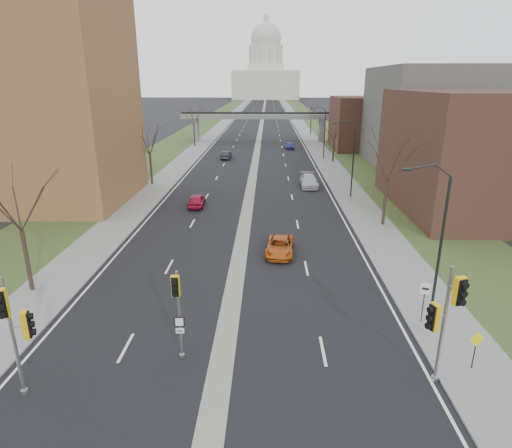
{
  "coord_description": "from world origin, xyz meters",
  "views": [
    {
      "loc": [
        2.15,
        -16.41,
        12.9
      ],
      "look_at": [
        1.4,
        10.39,
        3.91
      ],
      "focal_mm": 30.0,
      "sensor_mm": 36.0,
      "label": 1
    }
  ],
  "objects_px": {
    "signal_pole_left": "(14,322)",
    "car_left_far": "(226,155)",
    "signal_pole_median": "(177,301)",
    "car_right_near": "(280,246)",
    "speed_limit_sign": "(424,295)",
    "warning_sign": "(476,345)",
    "car_right_far": "(289,146)",
    "car_right_mid": "(309,181)",
    "car_left_near": "(197,200)",
    "signal_pole_right": "(445,311)"
  },
  "relations": [
    {
      "from": "signal_pole_right",
      "to": "car_right_near",
      "type": "relative_size",
      "value": 1.24
    },
    {
      "from": "signal_pole_left",
      "to": "car_left_near",
      "type": "height_order",
      "value": "signal_pole_left"
    },
    {
      "from": "signal_pole_median",
      "to": "signal_pole_right",
      "type": "xyz_separation_m",
      "value": [
        11.66,
        -1.4,
        0.47
      ]
    },
    {
      "from": "car_left_near",
      "to": "car_left_far",
      "type": "distance_m",
      "value": 29.69
    },
    {
      "from": "signal_pole_right",
      "to": "car_left_near",
      "type": "bearing_deg",
      "value": 98.97
    },
    {
      "from": "signal_pole_median",
      "to": "signal_pole_right",
      "type": "height_order",
      "value": "signal_pole_right"
    },
    {
      "from": "speed_limit_sign",
      "to": "car_right_near",
      "type": "distance_m",
      "value": 12.58
    },
    {
      "from": "speed_limit_sign",
      "to": "car_left_near",
      "type": "distance_m",
      "value": 28.26
    },
    {
      "from": "signal_pole_left",
      "to": "car_left_near",
      "type": "xyz_separation_m",
      "value": [
        2.57,
        29.42,
        -2.93
      ]
    },
    {
      "from": "signal_pole_right",
      "to": "warning_sign",
      "type": "xyz_separation_m",
      "value": [
        2.12,
        1.05,
        -2.32
      ]
    },
    {
      "from": "signal_pole_left",
      "to": "car_left_far",
      "type": "relative_size",
      "value": 1.38
    },
    {
      "from": "signal_pole_right",
      "to": "car_right_near",
      "type": "distance_m",
      "value": 16.7
    },
    {
      "from": "signal_pole_left",
      "to": "car_left_far",
      "type": "distance_m",
      "value": 59.26
    },
    {
      "from": "signal_pole_median",
      "to": "car_left_near",
      "type": "bearing_deg",
      "value": 95.59
    },
    {
      "from": "signal_pole_left",
      "to": "car_left_near",
      "type": "distance_m",
      "value": 29.68
    },
    {
      "from": "warning_sign",
      "to": "car_left_near",
      "type": "bearing_deg",
      "value": 112.31
    },
    {
      "from": "warning_sign",
      "to": "speed_limit_sign",
      "type": "bearing_deg",
      "value": 93.36
    },
    {
      "from": "signal_pole_median",
      "to": "car_left_far",
      "type": "distance_m",
      "value": 56.63
    },
    {
      "from": "warning_sign",
      "to": "car_right_far",
      "type": "height_order",
      "value": "warning_sign"
    },
    {
      "from": "signal_pole_median",
      "to": "car_left_near",
      "type": "xyz_separation_m",
      "value": [
        -3.52,
        26.8,
        -2.54
      ]
    },
    {
      "from": "car_left_near",
      "to": "car_right_far",
      "type": "bearing_deg",
      "value": -108.28
    },
    {
      "from": "speed_limit_sign",
      "to": "warning_sign",
      "type": "distance_m",
      "value": 4.22
    },
    {
      "from": "warning_sign",
      "to": "car_right_far",
      "type": "distance_m",
      "value": 68.79
    },
    {
      "from": "car_left_far",
      "to": "car_right_near",
      "type": "relative_size",
      "value": 0.89
    },
    {
      "from": "car_left_near",
      "to": "speed_limit_sign",
      "type": "bearing_deg",
      "value": 122.99
    },
    {
      "from": "car_left_near",
      "to": "car_right_far",
      "type": "xyz_separation_m",
      "value": [
        11.88,
        41.43,
        -0.04
      ]
    },
    {
      "from": "warning_sign",
      "to": "car_left_far",
      "type": "height_order",
      "value": "warning_sign"
    },
    {
      "from": "signal_pole_median",
      "to": "speed_limit_sign",
      "type": "xyz_separation_m",
      "value": [
        12.79,
        3.74,
        -1.5
      ]
    },
    {
      "from": "car_right_far",
      "to": "car_left_far",
      "type": "bearing_deg",
      "value": -141.52
    },
    {
      "from": "signal_pole_median",
      "to": "car_left_near",
      "type": "distance_m",
      "value": 27.15
    },
    {
      "from": "signal_pole_left",
      "to": "speed_limit_sign",
      "type": "xyz_separation_m",
      "value": [
        18.87,
        6.37,
        -1.9
      ]
    },
    {
      "from": "warning_sign",
      "to": "car_left_far",
      "type": "relative_size",
      "value": 0.48
    },
    {
      "from": "car_right_mid",
      "to": "warning_sign",
      "type": "bearing_deg",
      "value": -82.94
    },
    {
      "from": "signal_pole_left",
      "to": "signal_pole_right",
      "type": "distance_m",
      "value": 17.79
    },
    {
      "from": "car_right_far",
      "to": "signal_pole_median",
      "type": "bearing_deg",
      "value": -104.2
    },
    {
      "from": "speed_limit_sign",
      "to": "warning_sign",
      "type": "bearing_deg",
      "value": -56.61
    },
    {
      "from": "speed_limit_sign",
      "to": "signal_pole_right",
      "type": "bearing_deg",
      "value": -82.55
    },
    {
      "from": "speed_limit_sign",
      "to": "car_left_far",
      "type": "distance_m",
      "value": 55.09
    },
    {
      "from": "signal_pole_median",
      "to": "car_right_far",
      "type": "relative_size",
      "value": 1.2
    },
    {
      "from": "car_right_near",
      "to": "car_left_near",
      "type": "bearing_deg",
      "value": 128.45
    },
    {
      "from": "signal_pole_median",
      "to": "car_left_far",
      "type": "height_order",
      "value": "signal_pole_median"
    },
    {
      "from": "signal_pole_left",
      "to": "car_left_far",
      "type": "bearing_deg",
      "value": 67.84
    },
    {
      "from": "signal_pole_median",
      "to": "car_right_mid",
      "type": "distance_m",
      "value": 37.56
    },
    {
      "from": "car_right_far",
      "to": "warning_sign",
      "type": "bearing_deg",
      "value": -92.7
    },
    {
      "from": "car_right_mid",
      "to": "signal_pole_median",
      "type": "bearing_deg",
      "value": -104.27
    },
    {
      "from": "signal_pole_median",
      "to": "car_right_near",
      "type": "distance_m",
      "value": 14.84
    },
    {
      "from": "signal_pole_median",
      "to": "car_right_far",
      "type": "height_order",
      "value": "signal_pole_median"
    },
    {
      "from": "warning_sign",
      "to": "car_left_near",
      "type": "distance_m",
      "value": 32.19
    },
    {
      "from": "car_left_far",
      "to": "car_right_mid",
      "type": "height_order",
      "value": "car_right_mid"
    },
    {
      "from": "signal_pole_left",
      "to": "car_right_near",
      "type": "height_order",
      "value": "signal_pole_left"
    }
  ]
}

